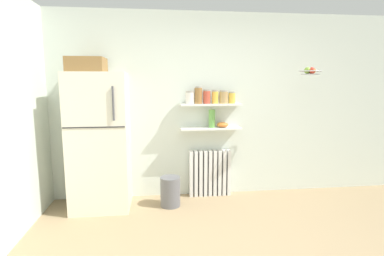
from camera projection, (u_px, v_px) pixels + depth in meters
ground_plane at (234, 247)px, 3.02m from camera, size 7.04×7.04×0.00m
back_wall at (209, 106)px, 4.34m from camera, size 7.04×0.10×2.60m
refrigerator at (99, 139)px, 3.87m from camera, size 0.73×0.66×1.94m
radiator at (210, 173)px, 4.36m from camera, size 0.60×0.12×0.67m
wall_shelf_lower at (211, 128)px, 4.23m from camera, size 0.85×0.22×0.02m
wall_shelf_upper at (211, 105)px, 4.18m from camera, size 0.85×0.22×0.02m
storage_jar_0 at (190, 98)px, 4.13m from camera, size 0.12×0.12×0.18m
storage_jar_1 at (198, 95)px, 4.14m from camera, size 0.11×0.11×0.24m
storage_jar_2 at (207, 97)px, 4.16m from camera, size 0.10×0.10×0.19m
storage_jar_3 at (215, 97)px, 4.17m from camera, size 0.09×0.09×0.19m
storage_jar_4 at (224, 97)px, 4.18m from camera, size 0.12×0.12×0.18m
storage_jar_5 at (232, 98)px, 4.20m from camera, size 0.10×0.10×0.17m
vase at (212, 119)px, 4.21m from camera, size 0.09×0.09×0.25m
shelf_bowl at (223, 125)px, 4.24m from camera, size 0.16×0.16×0.07m
trash_bin at (170, 191)px, 4.00m from camera, size 0.26×0.26×0.40m
hanging_fruit_basket at (310, 71)px, 3.90m from camera, size 0.29×0.29×0.10m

